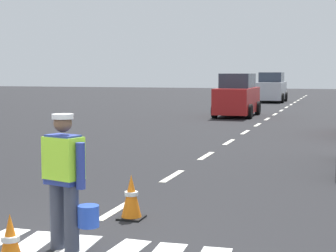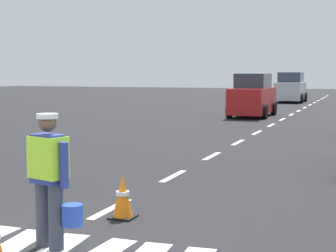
% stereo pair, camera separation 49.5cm
% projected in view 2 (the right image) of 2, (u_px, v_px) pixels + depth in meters
% --- Properties ---
extents(ground_plane, '(96.00, 96.00, 0.00)m').
position_uv_depth(ground_plane, '(283.00, 119.00, 26.09)').
color(ground_plane, black).
extents(lane_center_line, '(0.14, 46.40, 0.01)m').
position_uv_depth(lane_center_line, '(295.00, 113.00, 30.02)').
color(lane_center_line, silver).
rests_on(lane_center_line, ground).
extents(road_worker, '(0.77, 0.40, 1.67)m').
position_uv_depth(road_worker, '(50.00, 174.00, 6.86)').
color(road_worker, '#383D4C').
rests_on(road_worker, ground).
extents(traffic_cone_near, '(0.36, 0.36, 0.66)m').
position_uv_depth(traffic_cone_near, '(123.00, 197.00, 8.39)').
color(traffic_cone_near, black).
rests_on(traffic_cone_near, ground).
extents(car_oncoming_third, '(2.06, 3.88, 2.13)m').
position_uv_depth(car_oncoming_third, '(291.00, 88.00, 40.42)').
color(car_oncoming_third, silver).
rests_on(car_oncoming_third, ground).
extents(car_oncoming_second, '(1.88, 4.14, 2.09)m').
position_uv_depth(car_oncoming_second, '(253.00, 97.00, 27.48)').
color(car_oncoming_second, red).
rests_on(car_oncoming_second, ground).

